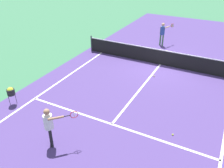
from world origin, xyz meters
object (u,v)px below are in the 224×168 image
at_px(net, 161,57).
at_px(ball_hopper, 11,91).
at_px(tennis_ball_near_net, 154,76).
at_px(tennis_ball_mid_court, 173,135).
at_px(player_near, 49,123).
at_px(player_far, 163,32).

relative_size(net, ball_hopper, 11.33).
bearing_deg(tennis_ball_near_net, tennis_ball_mid_court, -62.80).
xyz_separation_m(player_near, tennis_ball_mid_court, (3.72, 2.48, -0.93)).
relative_size(player_near, tennis_ball_mid_court, 23.71).
distance_m(player_near, tennis_ball_near_net, 6.94).
bearing_deg(tennis_ball_near_net, net, 96.09).
bearing_deg(player_far, net, -73.77).
bearing_deg(tennis_ball_mid_court, player_near, -146.36).
height_order(net, ball_hopper, net).
relative_size(player_near, player_far, 0.95).
relative_size(tennis_ball_near_net, tennis_ball_mid_court, 1.00).
relative_size(player_near, ball_hopper, 1.79).
height_order(net, tennis_ball_near_net, net).
bearing_deg(net, tennis_ball_mid_court, -68.33).
height_order(player_far, tennis_ball_near_net, player_far).
xyz_separation_m(player_far, tennis_ball_near_net, (1.13, -4.95, -0.99)).
xyz_separation_m(player_near, ball_hopper, (-3.26, 1.20, -0.29)).
xyz_separation_m(net, ball_hopper, (-4.64, -7.19, 0.18)).
distance_m(net, tennis_ball_near_net, 1.76).
height_order(player_near, player_far, player_far).
distance_m(player_far, ball_hopper, 11.09).
xyz_separation_m(net, player_far, (-0.95, 3.26, 0.53)).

